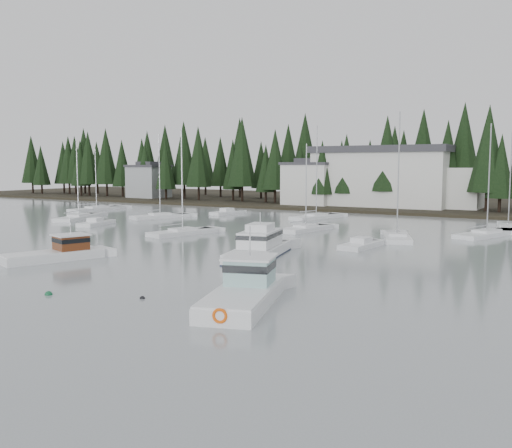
# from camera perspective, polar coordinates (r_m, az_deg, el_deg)

# --- Properties ---
(far_shore_land) EXTENTS (240.00, 54.00, 1.00)m
(far_shore_land) POSITION_cam_1_polar(r_m,az_deg,el_deg) (119.93, 16.94, 1.85)
(far_shore_land) COLOR black
(far_shore_land) RESTS_ON ground
(conifer_treeline) EXTENTS (200.00, 22.00, 20.00)m
(conifer_treeline) POSITION_cam_1_polar(r_m,az_deg,el_deg) (109.32, 15.53, 1.52)
(conifer_treeline) COLOR black
(conifer_treeline) RESTS_ON ground
(house_west) EXTENTS (9.54, 7.42, 8.75)m
(house_west) POSITION_cam_1_polar(r_m,az_deg,el_deg) (108.83, 5.40, 4.15)
(house_west) COLOR silver
(house_west) RESTS_ON ground
(house_far_west) EXTENTS (8.48, 7.42, 8.25)m
(house_far_west) POSITION_cam_1_polar(r_m,az_deg,el_deg) (133.99, -10.68, 4.30)
(house_far_west) COLOR #999EA0
(house_far_west) RESTS_ON ground
(harbor_inn) EXTENTS (29.50, 11.50, 10.90)m
(harbor_inn) POSITION_cam_1_polar(r_m,az_deg,el_deg) (106.37, 13.54, 4.57)
(harbor_inn) COLOR silver
(harbor_inn) RESTS_ON ground
(lobster_boat_brown) EXTENTS (5.73, 8.62, 4.04)m
(lobster_boat_brown) POSITION_cam_1_polar(r_m,az_deg,el_deg) (51.11, -19.30, -2.89)
(lobster_boat_brown) COLOR white
(lobster_boat_brown) RESTS_ON ground
(cabin_cruiser_center) EXTENTS (5.67, 10.94, 4.50)m
(cabin_cruiser_center) POSITION_cam_1_polar(r_m,az_deg,el_deg) (49.63, 0.31, -2.56)
(cabin_cruiser_center) COLOR white
(cabin_cruiser_center) RESTS_ON ground
(lobster_boat_teal) EXTENTS (5.81, 9.59, 5.04)m
(lobster_boat_teal) POSITION_cam_1_polar(r_m,az_deg,el_deg) (33.05, -1.15, -7.02)
(lobster_boat_teal) COLOR white
(lobster_boat_teal) RESTS_ON ground
(sailboat_0) EXTENTS (5.37, 8.47, 14.11)m
(sailboat_0) POSITION_cam_1_polar(r_m,az_deg,el_deg) (62.96, 13.90, -1.46)
(sailboat_0) COLOR white
(sailboat_0) RESTS_ON ground
(sailboat_1) EXTENTS (3.88, 8.53, 11.08)m
(sailboat_1) POSITION_cam_1_polar(r_m,az_deg,el_deg) (69.76, 5.00, -0.63)
(sailboat_1) COLOR white
(sailboat_1) RESTS_ON ground
(sailboat_2) EXTENTS (5.76, 9.40, 13.10)m
(sailboat_2) POSITION_cam_1_polar(r_m,az_deg,el_deg) (87.33, -9.56, 0.64)
(sailboat_2) COLOR white
(sailboat_2) RESTS_ON ground
(sailboat_3) EXTENTS (6.68, 11.13, 11.86)m
(sailboat_3) POSITION_cam_1_polar(r_m,az_deg,el_deg) (88.58, -17.31, 0.52)
(sailboat_3) COLOR white
(sailboat_3) RESTS_ON ground
(sailboat_6) EXTENTS (4.81, 9.94, 14.34)m
(sailboat_6) POSITION_cam_1_polar(r_m,az_deg,el_deg) (85.60, 6.04, 0.59)
(sailboat_6) COLOR white
(sailboat_6) RESTS_ON ground
(sailboat_7) EXTENTS (3.78, 10.85, 12.52)m
(sailboat_7) POSITION_cam_1_polar(r_m,az_deg,el_deg) (76.54, 23.89, -0.53)
(sailboat_7) COLOR white
(sailboat_7) RESTS_ON ground
(sailboat_8) EXTENTS (3.13, 10.89, 11.34)m
(sailboat_8) POSITION_cam_1_polar(r_m,az_deg,el_deg) (104.53, -15.64, 1.35)
(sailboat_8) COLOR white
(sailboat_8) RESTS_ON ground
(sailboat_10) EXTENTS (4.62, 8.88, 12.59)m
(sailboat_10) POSITION_cam_1_polar(r_m,az_deg,el_deg) (66.29, -7.35, -0.99)
(sailboat_10) COLOR white
(sailboat_10) RESTS_ON ground
(sailboat_11) EXTENTS (5.87, 10.46, 13.11)m
(sailboat_11) POSITION_cam_1_polar(r_m,az_deg,el_deg) (69.24, 22.07, -1.09)
(sailboat_11) COLOR white
(sailboat_11) RESTS_ON ground
(runabout_0) EXTENTS (3.59, 6.17, 1.42)m
(runabout_0) POSITION_cam_1_polar(r_m,az_deg,el_deg) (78.72, -15.77, -0.03)
(runabout_0) COLOR white
(runabout_0) RESTS_ON ground
(runabout_1) EXTENTS (2.71, 6.06, 1.42)m
(runabout_1) POSITION_cam_1_polar(r_m,az_deg,el_deg) (56.23, 10.48, -2.21)
(runabout_1) COLOR white
(runabout_1) RESTS_ON ground
(runabout_3) EXTENTS (3.23, 6.33, 1.42)m
(runabout_3) POSITION_cam_1_polar(r_m,az_deg,el_deg) (92.78, -2.93, 1.06)
(runabout_3) COLOR white
(runabout_3) RESTS_ON ground
(mooring_buoy_green) EXTENTS (0.48, 0.48, 0.48)m
(mooring_buoy_green) POSITION_cam_1_polar(r_m,az_deg,el_deg) (37.77, -20.03, -6.67)
(mooring_buoy_green) COLOR #145933
(mooring_buoy_green) RESTS_ON ground
(mooring_buoy_dark) EXTENTS (0.33, 0.33, 0.33)m
(mooring_buoy_dark) POSITION_cam_1_polar(r_m,az_deg,el_deg) (35.20, -11.30, -7.33)
(mooring_buoy_dark) COLOR black
(mooring_buoy_dark) RESTS_ON ground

